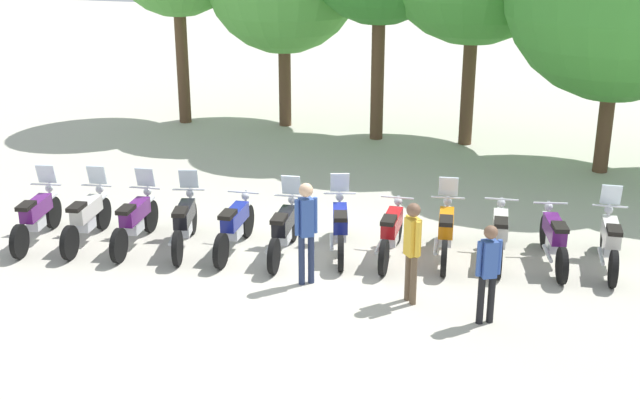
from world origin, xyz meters
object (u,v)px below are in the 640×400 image
at_px(motorcycle_3, 185,222).
at_px(motorcycle_9, 500,234).
at_px(motorcycle_2, 135,220).
at_px(motorcycle_5, 284,229).
at_px(motorcycle_7, 391,231).
at_px(motorcycle_0, 37,216).
at_px(motorcycle_11, 610,240).
at_px(motorcycle_1, 87,217).
at_px(motorcycle_6, 340,226).
at_px(motorcycle_8, 446,231).
at_px(person_2, 306,225).
at_px(person_0, 412,245).
at_px(motorcycle_4, 235,226).
at_px(motorcycle_10, 554,238).
at_px(person_1, 488,267).

xyz_separation_m(motorcycle_3, motorcycle_9, (5.73, 1.14, -0.01)).
relative_size(motorcycle_2, motorcycle_5, 1.00).
bearing_deg(motorcycle_7, motorcycle_0, 97.60).
distance_m(motorcycle_3, motorcycle_9, 5.84).
bearing_deg(motorcycle_11, motorcycle_1, 96.38).
bearing_deg(motorcycle_1, motorcycle_6, -87.35).
xyz_separation_m(motorcycle_8, motorcycle_11, (2.86, 0.38, 0.00)).
relative_size(motorcycle_1, motorcycle_8, 1.00).
bearing_deg(motorcycle_0, motorcycle_9, -90.52).
bearing_deg(motorcycle_2, motorcycle_11, -86.83).
xyz_separation_m(motorcycle_0, person_2, (5.54, -0.33, 0.55)).
height_order(motorcycle_2, person_2, person_2).
xyz_separation_m(motorcycle_6, motorcycle_8, (1.91, 0.33, 0.00)).
height_order(person_0, person_2, person_2).
bearing_deg(motorcycle_5, motorcycle_6, -71.42).
xyz_separation_m(motorcycle_2, person_2, (3.63, -0.70, 0.55)).
xyz_separation_m(motorcycle_0, motorcycle_6, (5.72, 1.16, 0.00)).
height_order(motorcycle_4, person_2, person_2).
bearing_deg(motorcycle_9, motorcycle_5, 98.94).
distance_m(motorcycle_0, motorcycle_4, 3.88).
bearing_deg(person_0, motorcycle_5, -66.39).
relative_size(motorcycle_7, motorcycle_10, 1.01).
bearing_deg(motorcycle_1, person_1, -106.78).
height_order(person_0, person_1, person_0).
height_order(motorcycle_6, motorcycle_11, same).
distance_m(person_0, person_1, 1.30).
xyz_separation_m(motorcycle_10, person_0, (-2.16, -2.25, 0.50)).
relative_size(motorcycle_0, motorcycle_1, 0.99).
distance_m(motorcycle_9, person_2, 3.69).
height_order(motorcycle_9, person_2, person_2).
relative_size(motorcycle_2, motorcycle_4, 1.00).
xyz_separation_m(motorcycle_4, motorcycle_5, (0.95, 0.07, 0.01)).
relative_size(person_0, person_1, 1.06).
bearing_deg(motorcycle_5, motorcycle_3, 89.57).
bearing_deg(person_2, motorcycle_6, 136.40).
bearing_deg(motorcycle_11, motorcycle_2, 96.52).
bearing_deg(motorcycle_11, person_2, 110.55).
distance_m(motorcycle_4, person_1, 5.06).
xyz_separation_m(motorcycle_1, person_0, (6.42, -0.74, 0.48)).
height_order(motorcycle_2, motorcycle_11, same).
xyz_separation_m(motorcycle_1, motorcycle_2, (0.95, 0.14, 0.00)).
xyz_separation_m(person_0, person_1, (1.24, -0.38, -0.07)).
relative_size(motorcycle_2, motorcycle_6, 1.03).
bearing_deg(motorcycle_0, motorcycle_3, -90.97).
distance_m(motorcycle_2, motorcycle_10, 7.75).
height_order(motorcycle_11, person_0, person_0).
bearing_deg(motorcycle_6, motorcycle_0, 85.12).
relative_size(motorcycle_4, person_0, 1.28).
bearing_deg(motorcycle_11, motorcycle_0, 96.69).
relative_size(motorcycle_0, motorcycle_3, 1.01).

